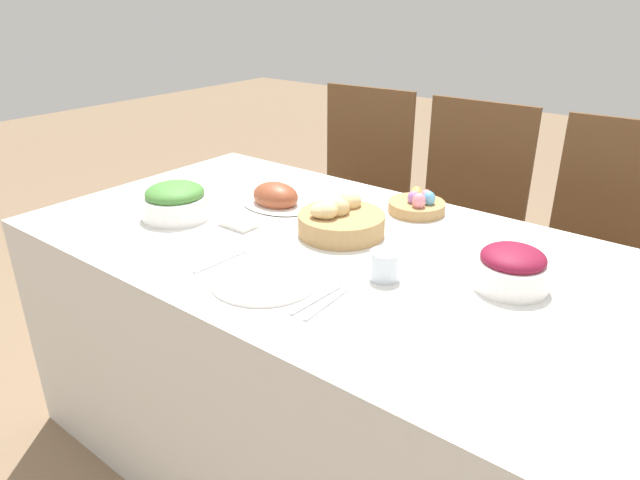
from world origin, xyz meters
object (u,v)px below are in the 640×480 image
(chair_far_left, at_px, (354,201))
(bread_basket, at_px, (339,219))
(green_salad_bowl, at_px, (176,201))
(butter_dish, at_px, (238,221))
(beet_salad_bowl, at_px, (512,268))
(spoon, at_px, (327,304))
(chair_far_center, at_px, (459,228))
(knife, at_px, (316,300))
(egg_basket, at_px, (417,204))
(fork, at_px, (220,262))
(ham_platter, at_px, (276,198))
(drinking_cup, at_px, (385,265))
(dinner_plate, at_px, (265,279))
(chair_far_right, at_px, (601,265))

(chair_far_left, distance_m, bread_basket, 0.91)
(green_salad_bowl, height_order, butter_dish, green_salad_bowl)
(beet_salad_bowl, bearing_deg, chair_far_left, 142.28)
(spoon, bearing_deg, chair_far_left, 118.88)
(chair_far_left, xyz_separation_m, chair_far_center, (0.50, 0.00, 0.00))
(chair_far_left, bearing_deg, knife, -63.32)
(egg_basket, relative_size, fork, 1.06)
(beet_salad_bowl, xyz_separation_m, spoon, (-0.29, -0.33, -0.05))
(beet_salad_bowl, distance_m, knife, 0.46)
(fork, relative_size, knife, 1.00)
(butter_dish, bearing_deg, fork, -55.45)
(egg_basket, xyz_separation_m, spoon, (0.12, -0.62, -0.02))
(ham_platter, distance_m, green_salad_bowl, 0.31)
(ham_platter, bearing_deg, spoon, -37.77)
(butter_dish, bearing_deg, spoon, -22.65)
(fork, bearing_deg, chair_far_center, 84.17)
(egg_basket, relative_size, drinking_cup, 2.38)
(beet_salad_bowl, distance_m, green_salad_bowl, 0.99)
(egg_basket, distance_m, drinking_cup, 0.46)
(egg_basket, relative_size, dinner_plate, 0.67)
(dinner_plate, relative_size, spoon, 1.59)
(beet_salad_bowl, relative_size, butter_dish, 1.66)
(chair_far_right, distance_m, beet_salad_bowl, 0.79)
(egg_basket, height_order, beet_salad_bowl, beet_salad_bowl)
(chair_far_left, height_order, drinking_cup, chair_far_left)
(chair_far_right, relative_size, drinking_cup, 13.72)
(chair_far_center, height_order, spoon, chair_far_center)
(chair_far_left, bearing_deg, green_salad_bowl, -94.82)
(chair_far_right, height_order, beet_salad_bowl, chair_far_right)
(dinner_plate, bearing_deg, beet_salad_bowl, 35.13)
(beet_salad_bowl, bearing_deg, ham_platter, 175.69)
(green_salad_bowl, bearing_deg, butter_dish, 17.17)
(chair_far_left, distance_m, knife, 1.28)
(drinking_cup, bearing_deg, egg_basket, 109.47)
(chair_far_left, relative_size, butter_dish, 9.63)
(egg_basket, xyz_separation_m, beet_salad_bowl, (0.41, -0.29, 0.02))
(chair_far_left, distance_m, spoon, 1.29)
(egg_basket, distance_m, dinner_plate, 0.63)
(bread_basket, height_order, spoon, bread_basket)
(chair_far_right, bearing_deg, chair_far_center, 177.45)
(green_salad_bowl, bearing_deg, chair_far_right, 42.26)
(egg_basket, xyz_separation_m, butter_dish, (-0.36, -0.42, -0.01))
(bread_basket, distance_m, drinking_cup, 0.29)
(knife, xyz_separation_m, drinking_cup, (0.06, 0.19, 0.03))
(chair_far_center, height_order, butter_dish, chair_far_center)
(beet_salad_bowl, relative_size, fork, 1.06)
(bread_basket, bearing_deg, spoon, -57.67)
(chair_far_center, xyz_separation_m, knife, (0.14, -1.08, 0.22))
(chair_far_right, relative_size, dinner_plate, 3.86)
(green_salad_bowl, bearing_deg, dinner_plate, -15.51)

